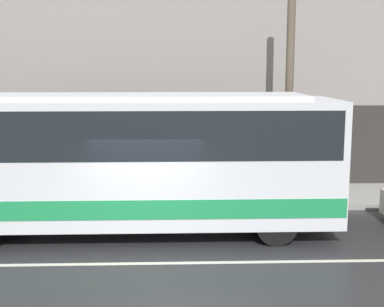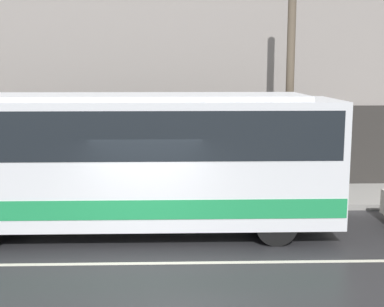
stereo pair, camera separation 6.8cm
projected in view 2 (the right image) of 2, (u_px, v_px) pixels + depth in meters
ground_plane at (145, 263)px, 11.19m from camera, size 60.00×60.00×0.00m
sidewalk at (155, 197)px, 16.52m from camera, size 60.00×2.83×0.16m
building_facade at (155, 22)px, 17.18m from camera, size 60.00×0.35×11.37m
lane_stripe at (145, 263)px, 11.19m from camera, size 54.00×0.14×0.01m
transit_bus at (116, 156)px, 13.03m from camera, size 10.78×2.54×3.42m
utility_pole_near at (290, 84)px, 15.16m from camera, size 0.23×0.23×6.85m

